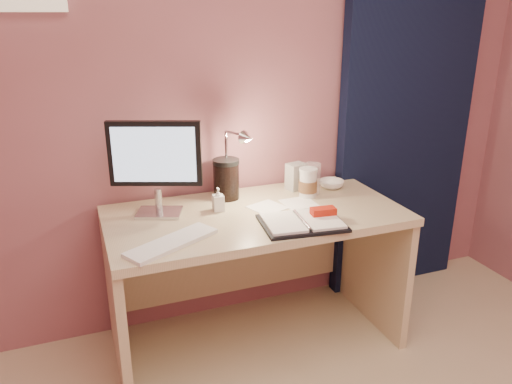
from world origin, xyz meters
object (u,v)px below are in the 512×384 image
object	(u,v)px
monitor	(156,160)
coffee_cup	(308,184)
desk_lamp	(224,159)
lotion_bottle	(218,199)
clear_cup	(312,179)
product_box	(296,176)
keyboard	(172,243)
desk	(250,248)
planner	(304,221)
bowl	(332,184)
dark_jar	(226,181)

from	to	relation	value
monitor	coffee_cup	bearing A→B (deg)	18.06
desk_lamp	coffee_cup	bearing A→B (deg)	-34.08
lotion_bottle	clear_cup	bearing A→B (deg)	6.37
product_box	desk_lamp	world-z (taller)	desk_lamp
keyboard	coffee_cup	xyz separation A→B (m)	(0.77, 0.31, 0.06)
desk	monitor	xyz separation A→B (m)	(-0.43, 0.06, 0.49)
monitor	lotion_bottle	world-z (taller)	monitor
desk	monitor	bearing A→B (deg)	172.12
desk	planner	distance (m)	0.40
clear_cup	bowl	size ratio (longest dim) A/B	1.19
desk	coffee_cup	xyz separation A→B (m)	(0.32, 0.03, 0.30)
desk	planner	bearing A→B (deg)	-62.36
coffee_cup	lotion_bottle	world-z (taller)	coffee_cup
planner	clear_cup	size ratio (longest dim) A/B	2.43
monitor	keyboard	bearing A→B (deg)	-71.44
coffee_cup	monitor	bearing A→B (deg)	177.41
desk_lamp	bowl	bearing A→B (deg)	-23.84
planner	clear_cup	bearing A→B (deg)	65.38
planner	coffee_cup	distance (m)	0.36
planner	dark_jar	distance (m)	0.50
planner	product_box	size ratio (longest dim) A/B	2.76
desk	coffee_cup	bearing A→B (deg)	4.55
product_box	planner	bearing A→B (deg)	-125.02
keyboard	planner	world-z (taller)	planner
planner	lotion_bottle	xyz separation A→B (m)	(-0.31, 0.29, 0.04)
dark_jar	keyboard	bearing A→B (deg)	-130.41
monitor	bowl	distance (m)	0.97
desk	product_box	xyz separation A→B (m)	(0.32, 0.16, 0.30)
desk	bowl	xyz separation A→B (m)	(0.51, 0.11, 0.25)
planner	dark_jar	xyz separation A→B (m)	(-0.22, 0.44, 0.08)
product_box	desk_lamp	bearing A→B (deg)	174.25
planner	monitor	bearing A→B (deg)	155.81
product_box	desk_lamp	size ratio (longest dim) A/B	0.39
clear_cup	product_box	distance (m)	0.10
dark_jar	desk_lamp	distance (m)	0.15
desk	clear_cup	size ratio (longest dim) A/B	8.73
monitor	keyboard	distance (m)	0.43
coffee_cup	dark_jar	xyz separation A→B (m)	(-0.39, 0.13, 0.02)
product_box	monitor	bearing A→B (deg)	173.09
monitor	planner	bearing A→B (deg)	-10.10
bowl	clear_cup	bearing A→B (deg)	-164.75
product_box	lotion_bottle	bearing A→B (deg)	-176.94
dark_jar	desk_lamp	size ratio (longest dim) A/B	0.50
desk	lotion_bottle	xyz separation A→B (m)	(-0.16, 0.01, 0.28)
dark_jar	desk_lamp	world-z (taller)	desk_lamp
desk	bowl	bearing A→B (deg)	11.75
planner	clear_cup	world-z (taller)	clear_cup
monitor	clear_cup	distance (m)	0.82
planner	keyboard	bearing A→B (deg)	-173.80
coffee_cup	product_box	distance (m)	0.13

